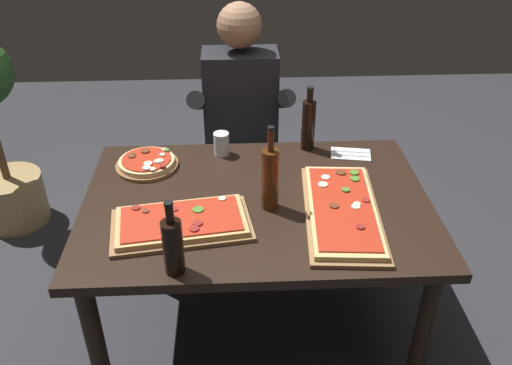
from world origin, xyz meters
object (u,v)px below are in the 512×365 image
at_px(dining_table, 257,218).
at_px(vinegar_bottle_green, 270,178).
at_px(pizza_rectangular_front, 181,223).
at_px(pizza_round_far, 147,163).
at_px(wine_bottle_dark, 173,245).
at_px(tumbler_near_camera, 221,145).
at_px(pizza_rectangular_left, 342,210).
at_px(oil_bottle_amber, 308,124).
at_px(diner_chair, 241,151).
at_px(seated_diner, 241,120).

height_order(dining_table, vinegar_bottle_green, vinegar_bottle_green).
bearing_deg(dining_table, pizza_rectangular_front, -149.87).
distance_m(pizza_round_far, wine_bottle_dark, 0.72).
bearing_deg(tumbler_near_camera, pizza_rectangular_left, -46.78).
bearing_deg(vinegar_bottle_green, pizza_rectangular_left, -12.81).
bearing_deg(pizza_round_far, dining_table, -30.75).
height_order(pizza_round_far, oil_bottle_amber, oil_bottle_amber).
xyz_separation_m(pizza_round_far, diner_chair, (0.43, 0.57, -0.27)).
distance_m(wine_bottle_dark, diner_chair, 1.34).
height_order(vinegar_bottle_green, tumbler_near_camera, vinegar_bottle_green).
distance_m(dining_table, oil_bottle_amber, 0.54).
relative_size(vinegar_bottle_green, seated_diner, 0.27).
xyz_separation_m(dining_table, oil_bottle_amber, (0.26, 0.42, 0.22)).
height_order(tumbler_near_camera, diner_chair, diner_chair).
distance_m(vinegar_bottle_green, seated_diner, 0.80).
relative_size(pizza_rectangular_front, pizza_rectangular_left, 0.84).
xyz_separation_m(pizza_rectangular_left, vinegar_bottle_green, (-0.28, 0.06, 0.12)).
xyz_separation_m(oil_bottle_amber, diner_chair, (-0.30, 0.44, -0.38)).
bearing_deg(pizza_rectangular_left, tumbler_near_camera, 133.22).
bearing_deg(oil_bottle_amber, tumbler_near_camera, -174.99).
bearing_deg(seated_diner, vinegar_bottle_green, -83.23).
distance_m(pizza_round_far, tumbler_near_camera, 0.35).
bearing_deg(tumbler_near_camera, pizza_round_far, -162.91).
xyz_separation_m(wine_bottle_dark, seated_diner, (0.25, 1.15, -0.11)).
distance_m(oil_bottle_amber, vinegar_bottle_green, 0.52).
height_order(pizza_round_far, vinegar_bottle_green, vinegar_bottle_green).
bearing_deg(pizza_round_far, pizza_rectangular_front, -67.87).
bearing_deg(seated_diner, oil_bottle_amber, -46.21).
relative_size(oil_bottle_amber, vinegar_bottle_green, 0.87).
distance_m(pizza_rectangular_left, vinegar_bottle_green, 0.31).
bearing_deg(wine_bottle_dark, tumbler_near_camera, 79.23).
bearing_deg(wine_bottle_dark, pizza_round_far, 104.53).
height_order(wine_bottle_dark, diner_chair, wine_bottle_dark).
distance_m(dining_table, vinegar_bottle_green, 0.24).
height_order(wine_bottle_dark, oil_bottle_amber, oil_bottle_amber).
bearing_deg(diner_chair, oil_bottle_amber, -55.19).
xyz_separation_m(pizza_rectangular_front, oil_bottle_amber, (0.55, 0.59, 0.11)).
relative_size(pizza_round_far, seated_diner, 0.21).
distance_m(pizza_rectangular_front, pizza_rectangular_left, 0.62).
distance_m(diner_chair, seated_diner, 0.28).
height_order(tumbler_near_camera, seated_diner, seated_diner).
height_order(vinegar_bottle_green, diner_chair, vinegar_bottle_green).
xyz_separation_m(pizza_rectangular_front, wine_bottle_dark, (-0.00, -0.24, 0.09)).
xyz_separation_m(oil_bottle_amber, seated_diner, (-0.30, 0.32, -0.13)).
relative_size(pizza_rectangular_left, vinegar_bottle_green, 1.86).
bearing_deg(pizza_rectangular_front, vinegar_bottle_green, 18.82).
relative_size(dining_table, pizza_rectangular_left, 2.13).
distance_m(dining_table, diner_chair, 0.87).
relative_size(vinegar_bottle_green, tumbler_near_camera, 3.32).
bearing_deg(pizza_round_far, tumbler_near_camera, 17.09).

